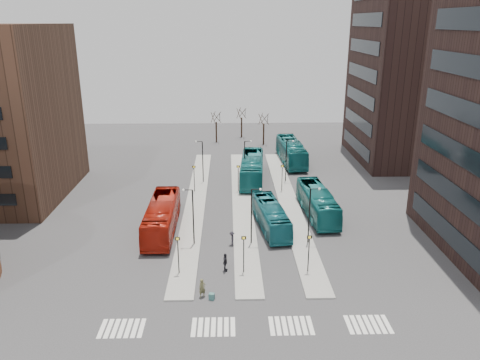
{
  "coord_description": "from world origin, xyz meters",
  "views": [
    {
      "loc": [
        0.25,
        -26.43,
        22.28
      ],
      "look_at": [
        1.59,
        24.35,
        5.0
      ],
      "focal_mm": 35.0,
      "sensor_mm": 36.0,
      "label": 1
    }
  ],
  "objects_px": {
    "teal_bus_b": "(252,169)",
    "teal_bus_c": "(317,202)",
    "commuter_a": "(149,236)",
    "commuter_b": "(225,262)",
    "suitcase": "(212,296)",
    "red_bus": "(162,216)",
    "teal_bus_d": "(291,152)",
    "traveller": "(202,288)",
    "teal_bus_a": "(271,216)",
    "commuter_c": "(232,238)"
  },
  "relations": [
    {
      "from": "teal_bus_c",
      "to": "teal_bus_d",
      "type": "relative_size",
      "value": 0.89
    },
    {
      "from": "suitcase",
      "to": "commuter_c",
      "type": "distance_m",
      "value": 10.32
    },
    {
      "from": "teal_bus_b",
      "to": "commuter_c",
      "type": "bearing_deg",
      "value": -94.2
    },
    {
      "from": "commuter_a",
      "to": "commuter_b",
      "type": "bearing_deg",
      "value": 119.86
    },
    {
      "from": "teal_bus_b",
      "to": "commuter_b",
      "type": "height_order",
      "value": "teal_bus_b"
    },
    {
      "from": "suitcase",
      "to": "red_bus",
      "type": "distance_m",
      "value": 15.11
    },
    {
      "from": "teal_bus_b",
      "to": "commuter_b",
      "type": "bearing_deg",
      "value": -93.91
    },
    {
      "from": "teal_bus_d",
      "to": "commuter_b",
      "type": "relative_size",
      "value": 7.49
    },
    {
      "from": "traveller",
      "to": "commuter_b",
      "type": "relative_size",
      "value": 0.95
    },
    {
      "from": "suitcase",
      "to": "traveller",
      "type": "distance_m",
      "value": 1.07
    },
    {
      "from": "commuter_b",
      "to": "teal_bus_b",
      "type": "bearing_deg",
      "value": -0.86
    },
    {
      "from": "teal_bus_d",
      "to": "commuter_b",
      "type": "height_order",
      "value": "teal_bus_d"
    },
    {
      "from": "teal_bus_b",
      "to": "teal_bus_c",
      "type": "height_order",
      "value": "teal_bus_b"
    },
    {
      "from": "traveller",
      "to": "commuter_c",
      "type": "xyz_separation_m",
      "value": [
        2.61,
        9.72,
        -0.09
      ]
    },
    {
      "from": "red_bus",
      "to": "teal_bus_b",
      "type": "distance_m",
      "value": 20.37
    },
    {
      "from": "teal_bus_d",
      "to": "teal_bus_a",
      "type": "bearing_deg",
      "value": -105.36
    },
    {
      "from": "teal_bus_d",
      "to": "teal_bus_c",
      "type": "bearing_deg",
      "value": -92.37
    },
    {
      "from": "commuter_c",
      "to": "teal_bus_c",
      "type": "bearing_deg",
      "value": 126.73
    },
    {
      "from": "commuter_b",
      "to": "commuter_c",
      "type": "height_order",
      "value": "commuter_b"
    },
    {
      "from": "teal_bus_b",
      "to": "suitcase",
      "type": "bearing_deg",
      "value": -94.69
    },
    {
      "from": "suitcase",
      "to": "commuter_c",
      "type": "bearing_deg",
      "value": 96.55
    },
    {
      "from": "suitcase",
      "to": "commuter_b",
      "type": "distance_m",
      "value": 4.94
    },
    {
      "from": "red_bus",
      "to": "teal_bus_c",
      "type": "relative_size",
      "value": 1.06
    },
    {
      "from": "red_bus",
      "to": "teal_bus_c",
      "type": "bearing_deg",
      "value": 12.46
    },
    {
      "from": "suitcase",
      "to": "teal_bus_b",
      "type": "height_order",
      "value": "teal_bus_b"
    },
    {
      "from": "suitcase",
      "to": "teal_bus_d",
      "type": "height_order",
      "value": "teal_bus_d"
    },
    {
      "from": "traveller",
      "to": "commuter_b",
      "type": "bearing_deg",
      "value": 40.73
    },
    {
      "from": "commuter_b",
      "to": "suitcase",
      "type": "bearing_deg",
      "value": 174.14
    },
    {
      "from": "suitcase",
      "to": "teal_bus_d",
      "type": "xyz_separation_m",
      "value": [
        11.91,
        40.17,
        1.56
      ]
    },
    {
      "from": "teal_bus_d",
      "to": "commuter_a",
      "type": "xyz_separation_m",
      "value": [
        -18.81,
        -29.49,
        -0.94
      ]
    },
    {
      "from": "red_bus",
      "to": "suitcase",
      "type": "bearing_deg",
      "value": -66.95
    },
    {
      "from": "teal_bus_c",
      "to": "commuter_a",
      "type": "distance_m",
      "value": 20.39
    },
    {
      "from": "teal_bus_b",
      "to": "commuter_a",
      "type": "relative_size",
      "value": 7.32
    },
    {
      "from": "red_bus",
      "to": "teal_bus_b",
      "type": "bearing_deg",
      "value": 57.47
    },
    {
      "from": "teal_bus_d",
      "to": "traveller",
      "type": "distance_m",
      "value": 41.73
    },
    {
      "from": "teal_bus_a",
      "to": "teal_bus_d",
      "type": "bearing_deg",
      "value": 70.04
    },
    {
      "from": "teal_bus_b",
      "to": "teal_bus_d",
      "type": "distance_m",
      "value": 11.48
    },
    {
      "from": "traveller",
      "to": "teal_bus_c",
      "type": "bearing_deg",
      "value": 28.11
    },
    {
      "from": "traveller",
      "to": "suitcase",
      "type": "bearing_deg",
      "value": -53.45
    },
    {
      "from": "red_bus",
      "to": "teal_bus_a",
      "type": "relative_size",
      "value": 1.2
    },
    {
      "from": "teal_bus_b",
      "to": "red_bus",
      "type": "bearing_deg",
      "value": -117.95
    },
    {
      "from": "teal_bus_a",
      "to": "suitcase",
      "type": "bearing_deg",
      "value": -121.29
    },
    {
      "from": "commuter_b",
      "to": "commuter_a",
      "type": "bearing_deg",
      "value": 61.11
    },
    {
      "from": "suitcase",
      "to": "teal_bus_c",
      "type": "bearing_deg",
      "value": 72.44
    },
    {
      "from": "teal_bus_a",
      "to": "teal_bus_c",
      "type": "height_order",
      "value": "teal_bus_c"
    },
    {
      "from": "suitcase",
      "to": "commuter_c",
      "type": "height_order",
      "value": "commuter_c"
    },
    {
      "from": "teal_bus_a",
      "to": "red_bus",
      "type": "bearing_deg",
      "value": 174.22
    },
    {
      "from": "teal_bus_d",
      "to": "red_bus",
      "type": "bearing_deg",
      "value": -127.13
    },
    {
      "from": "teal_bus_b",
      "to": "traveller",
      "type": "height_order",
      "value": "teal_bus_b"
    },
    {
      "from": "commuter_b",
      "to": "teal_bus_a",
      "type": "bearing_deg",
      "value": -20.94
    }
  ]
}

